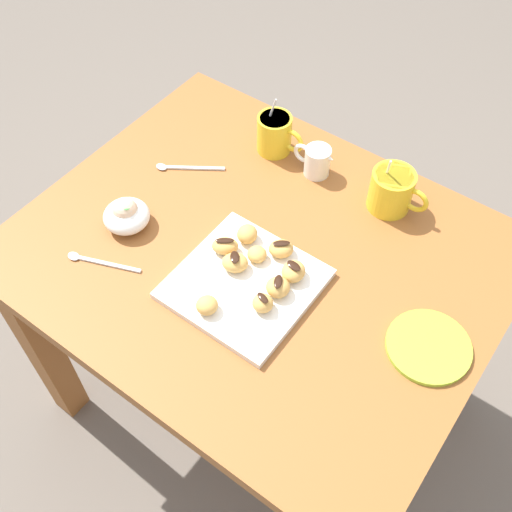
# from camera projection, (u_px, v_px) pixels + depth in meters

# --- Properties ---
(ground_plane) EXTENTS (8.00, 8.00, 0.00)m
(ground_plane) POSITION_uv_depth(u_px,v_px,m) (258.00, 396.00, 1.87)
(ground_plane) COLOR #665B51
(dining_table) EXTENTS (1.00, 0.81, 0.72)m
(dining_table) POSITION_uv_depth(u_px,v_px,m) (259.00, 286.00, 1.41)
(dining_table) COLOR #935628
(dining_table) RESTS_ON ground_plane
(pastry_plate_square) EXTENTS (0.27, 0.27, 0.02)m
(pastry_plate_square) POSITION_uv_depth(u_px,v_px,m) (245.00, 284.00, 1.24)
(pastry_plate_square) COLOR white
(pastry_plate_square) RESTS_ON dining_table
(coffee_mug_yellow_left) EXTENTS (0.12, 0.08, 0.15)m
(coffee_mug_yellow_left) POSITION_uv_depth(u_px,v_px,m) (275.00, 133.00, 1.46)
(coffee_mug_yellow_left) COLOR yellow
(coffee_mug_yellow_left) RESTS_ON dining_table
(coffee_mug_yellow_right) EXTENTS (0.14, 0.10, 0.15)m
(coffee_mug_yellow_right) POSITION_uv_depth(u_px,v_px,m) (392.00, 190.00, 1.34)
(coffee_mug_yellow_right) COLOR yellow
(coffee_mug_yellow_right) RESTS_ON dining_table
(cream_pitcher_white) EXTENTS (0.10, 0.06, 0.07)m
(cream_pitcher_white) POSITION_uv_depth(u_px,v_px,m) (317.00, 160.00, 1.42)
(cream_pitcher_white) COLOR white
(cream_pitcher_white) RESTS_ON dining_table
(ice_cream_bowl) EXTENTS (0.10, 0.10, 0.07)m
(ice_cream_bowl) POSITION_uv_depth(u_px,v_px,m) (126.00, 215.00, 1.32)
(ice_cream_bowl) COLOR white
(ice_cream_bowl) RESTS_ON dining_table
(saucer_lime_left) EXTENTS (0.16, 0.16, 0.01)m
(saucer_lime_left) POSITION_uv_depth(u_px,v_px,m) (429.00, 346.00, 1.16)
(saucer_lime_left) COLOR #9EC633
(saucer_lime_left) RESTS_ON dining_table
(loose_spoon_near_saucer) EXTENTS (0.16, 0.07, 0.01)m
(loose_spoon_near_saucer) POSITION_uv_depth(u_px,v_px,m) (95.00, 261.00, 1.28)
(loose_spoon_near_saucer) COLOR silver
(loose_spoon_near_saucer) RESTS_ON dining_table
(loose_spoon_by_plate) EXTENTS (0.14, 0.10, 0.01)m
(loose_spoon_by_plate) POSITION_uv_depth(u_px,v_px,m) (182.00, 168.00, 1.45)
(loose_spoon_by_plate) COLOR silver
(loose_spoon_by_plate) RESTS_ON dining_table
(beignet_0) EXTENTS (0.06, 0.06, 0.03)m
(beignet_0) POSITION_uv_depth(u_px,v_px,m) (207.00, 305.00, 1.18)
(beignet_0) COLOR #DBA351
(beignet_0) RESTS_ON pastry_plate_square
(beignet_1) EXTENTS (0.05, 0.06, 0.04)m
(beignet_1) POSITION_uv_depth(u_px,v_px,m) (293.00, 271.00, 1.23)
(beignet_1) COLOR #DBA351
(beignet_1) RESTS_ON pastry_plate_square
(chocolate_drizzle_1) EXTENTS (0.04, 0.02, 0.00)m
(chocolate_drizzle_1) POSITION_uv_depth(u_px,v_px,m) (294.00, 266.00, 1.22)
(chocolate_drizzle_1) COLOR black
(chocolate_drizzle_1) RESTS_ON beignet_1
(beignet_2) EXTENTS (0.07, 0.06, 0.04)m
(beignet_2) POSITION_uv_depth(u_px,v_px,m) (235.00, 263.00, 1.24)
(beignet_2) COLOR #DBA351
(beignet_2) RESTS_ON pastry_plate_square
(chocolate_drizzle_2) EXTENTS (0.03, 0.04, 0.00)m
(chocolate_drizzle_2) POSITION_uv_depth(u_px,v_px,m) (235.00, 257.00, 1.23)
(chocolate_drizzle_2) COLOR black
(chocolate_drizzle_2) RESTS_ON beignet_2
(beignet_3) EXTENTS (0.07, 0.06, 0.03)m
(beignet_3) POSITION_uv_depth(u_px,v_px,m) (225.00, 246.00, 1.27)
(beignet_3) COLOR #DBA351
(beignet_3) RESTS_ON pastry_plate_square
(chocolate_drizzle_3) EXTENTS (0.04, 0.03, 0.00)m
(chocolate_drizzle_3) POSITION_uv_depth(u_px,v_px,m) (225.00, 240.00, 1.26)
(chocolate_drizzle_3) COLOR black
(chocolate_drizzle_3) RESTS_ON beignet_3
(beignet_4) EXTENTS (0.04, 0.04, 0.03)m
(beignet_4) POSITION_uv_depth(u_px,v_px,m) (263.00, 303.00, 1.19)
(beignet_4) COLOR #DBA351
(beignet_4) RESTS_ON pastry_plate_square
(chocolate_drizzle_4) EXTENTS (0.03, 0.02, 0.00)m
(chocolate_drizzle_4) POSITION_uv_depth(u_px,v_px,m) (263.00, 298.00, 1.17)
(chocolate_drizzle_4) COLOR black
(chocolate_drizzle_4) RESTS_ON beignet_4
(beignet_5) EXTENTS (0.05, 0.05, 0.03)m
(beignet_5) POSITION_uv_depth(u_px,v_px,m) (257.00, 254.00, 1.26)
(beignet_5) COLOR #DBA351
(beignet_5) RESTS_ON pastry_plate_square
(beignet_6) EXTENTS (0.07, 0.07, 0.03)m
(beignet_6) POSITION_uv_depth(u_px,v_px,m) (281.00, 249.00, 1.27)
(beignet_6) COLOR #DBA351
(beignet_6) RESTS_ON pastry_plate_square
(chocolate_drizzle_6) EXTENTS (0.04, 0.04, 0.00)m
(chocolate_drizzle_6) POSITION_uv_depth(u_px,v_px,m) (281.00, 243.00, 1.25)
(chocolate_drizzle_6) COLOR black
(chocolate_drizzle_6) RESTS_ON beignet_6
(beignet_7) EXTENTS (0.06, 0.06, 0.04)m
(beignet_7) POSITION_uv_depth(u_px,v_px,m) (247.00, 234.00, 1.29)
(beignet_7) COLOR #DBA351
(beignet_7) RESTS_ON pastry_plate_square
(beignet_8) EXTENTS (0.05, 0.05, 0.04)m
(beignet_8) POSITION_uv_depth(u_px,v_px,m) (278.00, 287.00, 1.21)
(beignet_8) COLOR #DBA351
(beignet_8) RESTS_ON pastry_plate_square
(chocolate_drizzle_8) EXTENTS (0.03, 0.04, 0.00)m
(chocolate_drizzle_8) POSITION_uv_depth(u_px,v_px,m) (278.00, 282.00, 1.19)
(chocolate_drizzle_8) COLOR black
(chocolate_drizzle_8) RESTS_ON beignet_8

